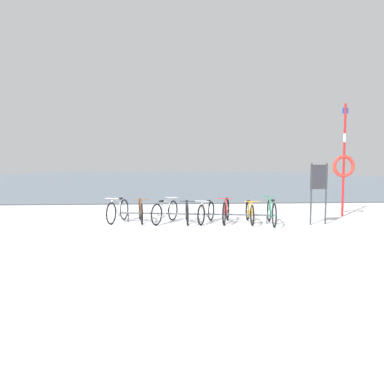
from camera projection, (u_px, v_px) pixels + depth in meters
The scene contains 12 objects.
ground at pixel (172, 177), 60.43m from camera, with size 80.00×132.00×0.08m.
bike_rack at pixel (196, 214), 11.01m from camera, with size 4.88×0.93×0.31m.
bicycle_0 at pixel (118, 211), 11.16m from camera, with size 0.59×1.64×0.82m.
bicycle_1 at pixel (141, 211), 11.14m from camera, with size 0.46×1.70×0.78m.
bicycle_2 at pixel (165, 212), 10.99m from camera, with size 0.85×1.59×0.79m.
bicycle_3 at pixel (187, 212), 10.99m from camera, with size 0.46×1.73×0.75m.
bicycle_4 at pixel (206, 212), 10.99m from camera, with size 0.75×1.50×0.75m.
bicycle_5 at pixel (226, 211), 11.01m from camera, with size 0.60×1.67×0.83m.
bicycle_6 at pixel (250, 212), 10.95m from camera, with size 0.46×1.68×0.74m.
bicycle_7 at pixel (272, 212), 10.69m from camera, with size 0.46×1.78×0.85m.
info_sign at pixel (319, 183), 10.60m from camera, with size 0.55×0.10×1.90m.
rescue_post at pixel (344, 164), 12.29m from camera, with size 0.81×0.12×4.02m.
Camera 1 is at (-0.50, -6.65, 1.78)m, focal length 32.25 mm.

